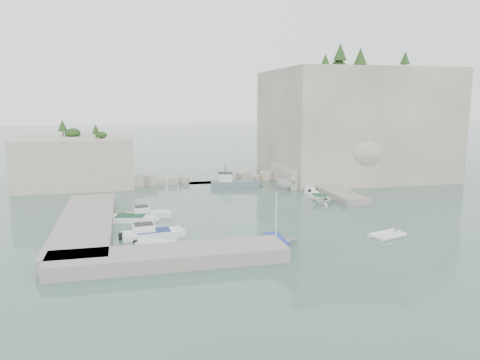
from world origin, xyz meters
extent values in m
plane|color=#46695C|center=(0.00, 0.00, 0.00)|extent=(400.00, 400.00, 0.00)
cube|color=beige|center=(23.00, 23.00, 8.50)|extent=(26.00, 22.00, 17.00)
cube|color=beige|center=(13.00, 18.00, 1.25)|extent=(8.00, 10.00, 2.50)
cube|color=beige|center=(-20.00, 25.00, 3.50)|extent=(16.00, 14.00, 7.00)
cube|color=#9E9689|center=(-17.00, -1.00, 0.55)|extent=(5.00, 24.00, 1.10)
cube|color=#9E9689|center=(-10.00, -12.50, 0.55)|extent=(18.00, 4.00, 1.10)
cube|color=#9E9689|center=(13.50, 10.00, 0.40)|extent=(3.00, 16.00, 0.80)
cube|color=beige|center=(-1.00, 22.00, 0.70)|extent=(28.00, 3.00, 1.40)
imported|color=white|center=(-0.63, -9.71, 0.00)|extent=(4.26, 3.12, 0.86)
imported|color=silver|center=(9.72, 3.86, 0.00)|extent=(3.30, 3.00, 1.50)
imported|color=silver|center=(9.43, 13.91, 0.00)|extent=(5.43, 2.79, 2.00)
cylinder|color=white|center=(-0.63, -9.71, 2.53)|extent=(0.10, 0.10, 4.20)
cone|color=#1E4219|center=(18.00, 18.00, 19.27)|extent=(1.96, 1.96, 2.45)
cone|color=#1E4219|center=(26.00, 27.00, 19.60)|extent=(2.24, 2.24, 2.80)
cone|color=#1E4219|center=(30.00, 20.00, 18.82)|extent=(1.57, 1.57, 1.96)
cone|color=#1E4219|center=(21.00, 30.00, 19.08)|extent=(1.79, 1.79, 2.24)
cone|color=#1E4219|center=(-22.00, 27.00, 8.62)|extent=(1.40, 1.40, 1.75)
cone|color=#1E4219|center=(-17.00, 22.00, 8.30)|extent=(1.12, 1.12, 1.40)
camera|label=1|loc=(-12.90, -46.87, 12.33)|focal=35.00mm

